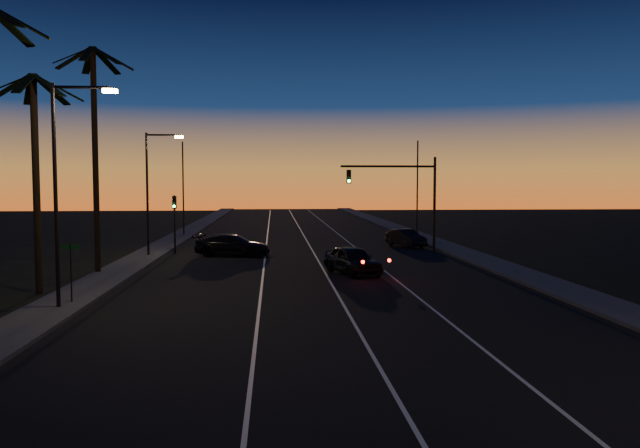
{
  "coord_description": "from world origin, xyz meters",
  "views": [
    {
      "loc": [
        -2.4,
        -5.36,
        5.12
      ],
      "look_at": [
        -0.38,
        21.62,
        3.31
      ],
      "focal_mm": 35.0,
      "sensor_mm": 36.0,
      "label": 1
    }
  ],
  "objects": [
    {
      "name": "road",
      "position": [
        0.0,
        30.0,
        0.01
      ],
      "size": [
        20.0,
        170.0,
        0.01
      ],
      "primitive_type": "cube",
      "color": "black",
      "rests_on": "ground"
    },
    {
      "name": "sidewalk_left",
      "position": [
        -11.2,
        30.0,
        0.08
      ],
      "size": [
        2.4,
        170.0,
        0.16
      ],
      "primitive_type": "cube",
      "color": "#353533",
      "rests_on": "ground"
    },
    {
      "name": "sidewalk_right",
      "position": [
        11.2,
        30.0,
        0.08
      ],
      "size": [
        2.4,
        170.0,
        0.16
      ],
      "primitive_type": "cube",
      "color": "#353533",
      "rests_on": "ground"
    },
    {
      "name": "lane_stripe_left",
      "position": [
        -3.0,
        30.0,
        0.02
      ],
      "size": [
        0.12,
        160.0,
        0.01
      ],
      "primitive_type": "cube",
      "color": "silver",
      "rests_on": "road"
    },
    {
      "name": "lane_stripe_mid",
      "position": [
        0.5,
        30.0,
        0.02
      ],
      "size": [
        0.12,
        160.0,
        0.01
      ],
      "primitive_type": "cube",
      "color": "silver",
      "rests_on": "road"
    },
    {
      "name": "lane_stripe_right",
      "position": [
        4.0,
        30.0,
        0.02
      ],
      "size": [
        0.12,
        160.0,
        0.01
      ],
      "primitive_type": "cube",
      "color": "silver",
      "rests_on": "road"
    },
    {
      "name": "palm_mid",
      "position": [
        -13.2,
        24.0,
        6.25
      ],
      "size": [
        4.25,
        4.16,
        10.03
      ],
      "color": "black",
      "rests_on": "ground"
    },
    {
      "name": "palm_far",
      "position": [
        -12.2,
        30.0,
        7.61
      ],
      "size": [
        4.25,
        4.16,
        12.53
      ],
      "color": "black",
      "rests_on": "ground"
    },
    {
      "name": "streetlight_left_near",
      "position": [
        -10.7,
        20.0,
        5.32
      ],
      "size": [
        2.55,
        0.26,
        9.0
      ],
      "color": "black",
      "rests_on": "ground"
    },
    {
      "name": "streetlight_left_far",
      "position": [
        -10.69,
        38.0,
        5.06
      ],
      "size": [
        2.55,
        0.26,
        8.5
      ],
      "color": "black",
      "rests_on": "ground"
    },
    {
      "name": "street_sign",
      "position": [
        -10.8,
        21.0,
        1.66
      ],
      "size": [
        0.7,
        0.06,
        2.6
      ],
      "color": "black",
      "rests_on": "ground"
    },
    {
      "name": "signal_mast",
      "position": [
        7.14,
        39.99,
        4.78
      ],
      "size": [
        7.1,
        0.41,
        7.0
      ],
      "color": "black",
      "rests_on": "ground"
    },
    {
      "name": "signal_post",
      "position": [
        -9.5,
        39.98,
        2.89
      ],
      "size": [
        0.28,
        0.37,
        4.2
      ],
      "color": "black",
      "rests_on": "ground"
    },
    {
      "name": "far_pole_left",
      "position": [
        -11.0,
        55.0,
        4.5
      ],
      "size": [
        0.14,
        0.14,
        9.0
      ],
      "primitive_type": "cylinder",
      "color": "black",
      "rests_on": "ground"
    },
    {
      "name": "far_pole_right",
      "position": [
        11.0,
        52.0,
        4.5
      ],
      "size": [
        0.14,
        0.14,
        9.0
      ],
      "primitive_type": "cylinder",
      "color": "black",
      "rests_on": "ground"
    },
    {
      "name": "lead_car",
      "position": [
        1.99,
        29.03,
        0.79
      ],
      "size": [
        3.39,
        5.4,
        1.56
      ],
      "color": "black",
      "rests_on": "road"
    },
    {
      "name": "right_car",
      "position": [
        8.1,
        43.4,
        0.71
      ],
      "size": [
        2.77,
        4.46,
        1.39
      ],
      "color": "black",
      "rests_on": "road"
    },
    {
      "name": "cross_car",
      "position": [
        -5.25,
        38.05,
        0.77
      ],
      "size": [
        5.61,
        3.34,
        1.52
      ],
      "color": "black",
      "rests_on": "road"
    }
  ]
}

